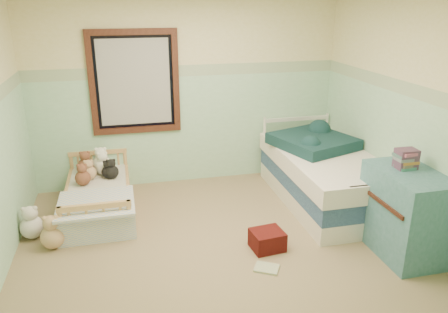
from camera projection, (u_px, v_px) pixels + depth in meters
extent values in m
cube|color=#77634A|center=(217.00, 242.00, 4.75)|extent=(4.20, 3.60, 0.02)
cube|color=#D1CA86|center=(188.00, 94.00, 5.97)|extent=(4.20, 0.04, 2.50)
cube|color=#D1CA86|center=(280.00, 213.00, 2.68)|extent=(4.20, 0.04, 2.50)
cube|color=#D1CA86|center=(404.00, 118.00, 4.78)|extent=(0.04, 3.60, 2.50)
cube|color=#8FC29B|center=(189.00, 130.00, 6.12)|extent=(4.20, 0.01, 1.50)
cube|color=#5D8463|center=(187.00, 71.00, 5.84)|extent=(4.20, 0.01, 0.15)
cube|color=black|center=(135.00, 82.00, 5.71)|extent=(1.16, 0.06, 1.36)
cube|color=#BBBBB7|center=(135.00, 82.00, 5.72)|extent=(0.92, 0.01, 1.12)
cube|color=olive|center=(99.00, 204.00, 5.40)|extent=(0.77, 1.54, 0.20)
cube|color=beige|center=(98.00, 192.00, 5.34)|extent=(0.70, 1.47, 0.12)
cube|color=#93B1DF|center=(96.00, 203.00, 4.88)|extent=(0.83, 0.77, 0.03)
sphere|color=brown|center=(86.00, 166.00, 5.71)|extent=(0.21, 0.21, 0.21)
sphere|color=white|center=(102.00, 164.00, 5.75)|extent=(0.23, 0.23, 0.23)
sphere|color=tan|center=(89.00, 173.00, 5.53)|extent=(0.18, 0.18, 0.18)
sphere|color=black|center=(108.00, 172.00, 5.58)|extent=(0.16, 0.16, 0.16)
sphere|color=silver|center=(32.00, 227.00, 4.79)|extent=(0.25, 0.25, 0.25)
sphere|color=tan|center=(53.00, 237.00, 4.60)|extent=(0.25, 0.25, 0.25)
cube|color=white|center=(323.00, 194.00, 5.65)|extent=(1.02, 2.04, 0.22)
cube|color=navy|center=(324.00, 178.00, 5.57)|extent=(1.02, 2.04, 0.22)
cube|color=white|center=(326.00, 162.00, 5.50)|extent=(1.06, 2.08, 0.22)
cube|color=#133034|center=(313.00, 141.00, 5.70)|extent=(1.12, 1.15, 0.14)
cube|color=#2E6366|center=(405.00, 213.00, 4.42)|extent=(0.56, 0.89, 0.89)
cube|color=brown|center=(406.00, 159.00, 4.34)|extent=(0.20, 0.16, 0.20)
cube|color=maroon|center=(267.00, 240.00, 4.58)|extent=(0.36, 0.32, 0.20)
cube|color=yellow|center=(267.00, 268.00, 4.26)|extent=(0.29, 0.27, 0.02)
sphere|color=white|center=(103.00, 167.00, 5.70)|extent=(0.21, 0.21, 0.21)
sphere|color=brown|center=(83.00, 178.00, 5.36)|extent=(0.19, 0.19, 0.19)
sphere|color=black|center=(112.00, 172.00, 5.57)|extent=(0.18, 0.18, 0.18)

